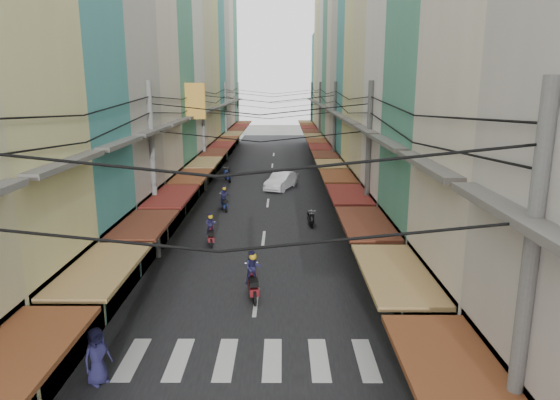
{
  "coord_description": "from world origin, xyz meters",
  "views": [
    {
      "loc": [
        0.99,
        -19.43,
        8.08
      ],
      "look_at": [
        0.88,
        4.63,
        2.43
      ],
      "focal_mm": 32.0,
      "sensor_mm": 36.0,
      "label": 1
    }
  ],
  "objects_px": {
    "market_umbrella": "(487,282)",
    "white_car": "(281,189)",
    "bicycle": "(433,298)",
    "traffic_sign": "(403,236)"
  },
  "relations": [
    {
      "from": "white_car",
      "to": "market_umbrella",
      "type": "relative_size",
      "value": 1.88
    },
    {
      "from": "bicycle",
      "to": "traffic_sign",
      "type": "relative_size",
      "value": 0.62
    },
    {
      "from": "traffic_sign",
      "to": "white_car",
      "type": "bearing_deg",
      "value": 104.41
    },
    {
      "from": "white_car",
      "to": "market_umbrella",
      "type": "bearing_deg",
      "value": -53.54
    },
    {
      "from": "white_car",
      "to": "bicycle",
      "type": "xyz_separation_m",
      "value": [
        5.88,
        -20.22,
        0.0
      ]
    },
    {
      "from": "white_car",
      "to": "bicycle",
      "type": "relative_size",
      "value": 2.58
    },
    {
      "from": "traffic_sign",
      "to": "market_umbrella",
      "type": "bearing_deg",
      "value": -74.44
    },
    {
      "from": "bicycle",
      "to": "traffic_sign",
      "type": "distance_m",
      "value": 2.62
    },
    {
      "from": "white_car",
      "to": "bicycle",
      "type": "bearing_deg",
      "value": -51.97
    },
    {
      "from": "market_umbrella",
      "to": "white_car",
      "type": "bearing_deg",
      "value": 104.65
    }
  ]
}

